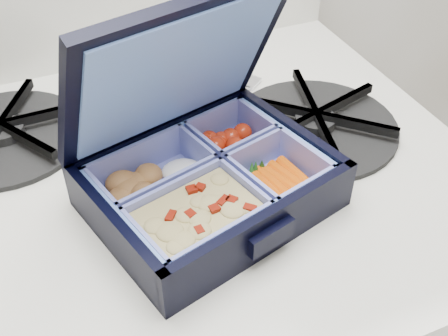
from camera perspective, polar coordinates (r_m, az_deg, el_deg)
name	(u,v)px	position (r m, az deg, el deg)	size (l,w,h in m)	color
bento_box	(210,185)	(0.53, -1.46, -1.70)	(0.21, 0.17, 0.05)	black
burner_grate	(316,119)	(0.64, 9.28, 4.92)	(0.19, 0.19, 0.03)	black
burner_grate_rear	(3,132)	(0.66, -21.53, 3.46)	(0.18, 0.18, 0.02)	black
fork	(220,114)	(0.66, -0.42, 5.53)	(0.02, 0.16, 0.01)	silver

